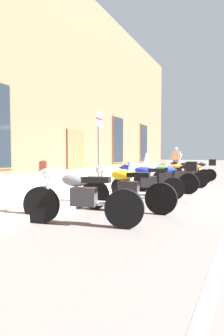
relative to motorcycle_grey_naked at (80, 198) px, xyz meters
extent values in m
plane|color=#565451|center=(4.56, 0.90, -0.50)|extent=(140.00, 140.00, 0.00)
cube|color=gray|center=(4.56, 2.29, -0.42)|extent=(28.17, 2.77, 0.16)
cube|color=brown|center=(4.56, 7.40, 3.64)|extent=(22.17, 7.45, 8.28)
cube|color=gray|center=(4.56, 3.63, -0.15)|extent=(22.17, 0.10, 0.70)
cube|color=brown|center=(4.56, 3.64, 0.65)|extent=(1.10, 0.08, 2.30)
cube|color=#513823|center=(8.25, 3.65, 1.60)|extent=(1.22, 0.06, 2.52)
cube|color=black|center=(8.25, 3.62, 1.60)|extent=(1.10, 0.03, 2.40)
cube|color=#513823|center=(11.95, 3.65, 1.60)|extent=(1.22, 0.06, 2.52)
cube|color=black|center=(11.95, 3.62, 1.60)|extent=(1.10, 0.03, 2.40)
cylinder|color=black|center=(-0.22, 0.72, -0.16)|extent=(0.31, 0.68, 0.68)
cylinder|color=black|center=(0.23, -0.76, -0.16)|extent=(0.31, 0.68, 0.68)
cylinder|color=silver|center=(-0.19, 0.62, 0.11)|extent=(0.16, 0.32, 0.65)
cube|color=#28282B|center=(0.02, -0.07, 0.02)|extent=(0.34, 0.48, 0.32)
ellipsoid|color=slate|center=(-0.03, 0.08, 0.32)|extent=(0.40, 0.57, 0.24)
cube|color=black|center=(0.08, -0.29, 0.33)|extent=(0.35, 0.52, 0.10)
cylinder|color=silver|center=(-0.17, 0.54, 0.49)|extent=(0.60, 0.21, 0.04)
cylinder|color=silver|center=(0.22, -0.32, -0.11)|extent=(0.22, 0.46, 0.09)
sphere|color=silver|center=(-0.19, 0.62, 0.42)|extent=(0.18, 0.18, 0.18)
cylinder|color=black|center=(1.26, 0.52, -0.16)|extent=(0.22, 0.68, 0.67)
cylinder|color=black|center=(1.49, -0.99, -0.16)|extent=(0.22, 0.68, 0.67)
cylinder|color=silver|center=(1.27, 0.42, 0.11)|extent=(0.12, 0.33, 0.66)
cube|color=#28282B|center=(1.38, -0.28, 0.02)|extent=(0.29, 0.47, 0.32)
ellipsoid|color=gold|center=(1.36, -0.14, 0.32)|extent=(0.34, 0.55, 0.24)
cube|color=black|center=(1.42, -0.51, 0.33)|extent=(0.29, 0.51, 0.10)
cylinder|color=silver|center=(1.29, 0.34, 0.49)|extent=(0.62, 0.13, 0.04)
cylinder|color=silver|center=(1.55, -0.56, -0.11)|extent=(0.16, 0.46, 0.09)
sphere|color=silver|center=(1.27, 0.42, 0.42)|extent=(0.18, 0.18, 0.18)
cylinder|color=black|center=(2.90, 0.66, -0.18)|extent=(0.29, 0.64, 0.63)
cylinder|color=black|center=(3.31, -0.74, -0.18)|extent=(0.29, 0.64, 0.63)
cylinder|color=silver|center=(2.93, 0.56, 0.10)|extent=(0.16, 0.34, 0.68)
cube|color=#28282B|center=(3.12, -0.09, 0.00)|extent=(0.33, 0.48, 0.32)
ellipsoid|color=#192D9E|center=(3.08, 0.05, 0.33)|extent=(0.39, 0.57, 0.24)
cube|color=black|center=(3.19, -0.31, 0.34)|extent=(0.34, 0.52, 0.10)
cylinder|color=silver|center=(2.95, 0.49, 0.50)|extent=(0.61, 0.21, 0.04)
cylinder|color=silver|center=(3.32, -0.34, -0.13)|extent=(0.21, 0.46, 0.09)
cone|color=#192D9E|center=(2.92, 0.61, 0.40)|extent=(0.44, 0.43, 0.36)
cone|color=#192D9E|center=(3.31, -0.72, 0.36)|extent=(0.30, 0.32, 0.24)
cylinder|color=black|center=(4.48, 0.64, -0.16)|extent=(0.18, 0.68, 0.67)
cylinder|color=black|center=(4.62, -0.88, -0.16)|extent=(0.18, 0.68, 0.67)
cylinder|color=silver|center=(4.49, 0.54, 0.09)|extent=(0.10, 0.32, 0.63)
cube|color=#28282B|center=(4.55, -0.17, 0.02)|extent=(0.26, 0.46, 0.32)
ellipsoid|color=#195633|center=(4.54, -0.02, 0.30)|extent=(0.31, 0.54, 0.24)
cube|color=black|center=(4.58, -0.40, 0.31)|extent=(0.26, 0.50, 0.10)
cylinder|color=silver|center=(4.50, 0.46, 0.47)|extent=(0.62, 0.09, 0.04)
cylinder|color=silver|center=(4.70, -0.46, -0.11)|extent=(0.13, 0.46, 0.09)
cube|color=#B2BCC6|center=(4.49, 0.52, 0.65)|extent=(0.37, 0.17, 0.40)
cube|color=black|center=(4.63, -0.98, 0.41)|extent=(0.39, 0.35, 0.30)
cylinder|color=black|center=(6.04, 0.55, -0.19)|extent=(0.23, 0.63, 0.62)
cylinder|color=black|center=(6.30, -0.94, -0.19)|extent=(0.23, 0.63, 0.62)
cylinder|color=silver|center=(6.06, 0.45, 0.08)|extent=(0.12, 0.33, 0.65)
cube|color=#28282B|center=(6.18, -0.25, -0.01)|extent=(0.29, 0.47, 0.32)
ellipsoid|color=orange|center=(6.16, -0.10, 0.29)|extent=(0.35, 0.56, 0.24)
cube|color=black|center=(6.22, -0.47, 0.30)|extent=(0.30, 0.51, 0.10)
cylinder|color=silver|center=(6.07, 0.37, 0.46)|extent=(0.62, 0.14, 0.04)
cylinder|color=silver|center=(6.35, -0.52, -0.14)|extent=(0.17, 0.46, 0.09)
cone|color=orange|center=(6.05, 0.50, 0.36)|extent=(0.41, 0.40, 0.36)
cone|color=orange|center=(6.30, -0.92, 0.32)|extent=(0.28, 0.30, 0.24)
cylinder|color=black|center=(7.67, 0.49, -0.17)|extent=(0.20, 0.66, 0.65)
cylinder|color=black|center=(7.84, -0.86, -0.17)|extent=(0.20, 0.66, 0.65)
cylinder|color=silver|center=(7.69, 0.39, 0.10)|extent=(0.11, 0.33, 0.67)
cube|color=#28282B|center=(7.76, -0.23, 0.01)|extent=(0.27, 0.46, 0.32)
ellipsoid|color=black|center=(7.75, -0.09, 0.32)|extent=(0.32, 0.55, 0.24)
cube|color=black|center=(7.79, -0.46, 0.33)|extent=(0.28, 0.50, 0.10)
cylinder|color=silver|center=(7.70, 0.31, 0.49)|extent=(0.62, 0.11, 0.04)
cylinder|color=silver|center=(7.92, -0.52, -0.12)|extent=(0.14, 0.46, 0.09)
cone|color=black|center=(7.68, 0.44, 0.39)|extent=(0.40, 0.38, 0.36)
cone|color=black|center=(7.84, -0.84, 0.35)|extent=(0.27, 0.29, 0.24)
cylinder|color=black|center=(9.05, 0.59, -0.19)|extent=(0.20, 0.61, 0.60)
cylinder|color=black|center=(9.25, -0.92, -0.19)|extent=(0.20, 0.61, 0.60)
cylinder|color=silver|center=(9.07, 0.49, 0.08)|extent=(0.11, 0.34, 0.68)
cube|color=#28282B|center=(9.16, -0.22, -0.01)|extent=(0.27, 0.46, 0.32)
ellipsoid|color=#B7BABF|center=(9.14, -0.07, 0.31)|extent=(0.32, 0.55, 0.24)
cube|color=black|center=(9.19, -0.44, 0.32)|extent=(0.28, 0.50, 0.10)
cylinder|color=silver|center=(9.08, 0.41, 0.48)|extent=(0.62, 0.12, 0.04)
cylinder|color=silver|center=(9.31, -0.50, -0.14)|extent=(0.15, 0.46, 0.09)
cube|color=#B2BCC6|center=(9.07, 0.47, 0.66)|extent=(0.38, 0.19, 0.40)
cube|color=black|center=(9.26, -1.02, 0.42)|extent=(0.40, 0.36, 0.30)
cylinder|color=#2D3351|center=(12.13, 1.60, 0.07)|extent=(0.14, 0.14, 0.82)
cylinder|color=#2D3351|center=(12.15, 1.42, 0.07)|extent=(0.14, 0.14, 0.82)
cube|color=tan|center=(12.14, 1.51, 0.76)|extent=(0.24, 0.42, 0.58)
sphere|color=tan|center=(12.14, 1.51, 1.19)|extent=(0.22, 0.22, 0.22)
cylinder|color=tan|center=(12.11, 1.76, 0.74)|extent=(0.09, 0.09, 0.55)
cylinder|color=tan|center=(12.16, 1.26, 0.74)|extent=(0.09, 0.09, 0.55)
cube|color=#592D19|center=(12.19, 1.19, 0.53)|extent=(0.13, 0.09, 0.24)
cylinder|color=#4C4C51|center=(3.16, 1.63, 0.91)|extent=(0.06, 0.06, 2.50)
cube|color=white|center=(3.16, 1.61, 1.91)|extent=(0.36, 0.03, 0.44)
cube|color=red|center=(3.16, 1.60, 1.91)|extent=(0.36, 0.01, 0.08)
camera|label=1|loc=(-3.43, -2.58, 0.74)|focal=26.02mm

